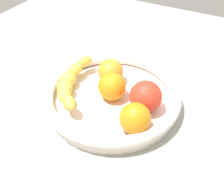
% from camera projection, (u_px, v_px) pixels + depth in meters
% --- Properties ---
extents(kitchen_counter, '(1.20, 1.20, 0.03)m').
position_uv_depth(kitchen_counter, '(112.00, 108.00, 0.64)').
color(kitchen_counter, '#9A9E95').
rests_on(kitchen_counter, ground).
extents(fruit_bowl, '(0.31, 0.31, 0.04)m').
position_uv_depth(fruit_bowl, '(112.00, 96.00, 0.62)').
color(fruit_bowl, silver).
rests_on(fruit_bowl, kitchen_counter).
extents(banana_draped_left, '(0.10, 0.19, 0.04)m').
position_uv_depth(banana_draped_left, '(70.00, 82.00, 0.62)').
color(banana_draped_left, '#E1C745').
rests_on(banana_draped_left, fruit_bowl).
extents(orange_front, '(0.06, 0.06, 0.06)m').
position_uv_depth(orange_front, '(112.00, 86.00, 0.60)').
color(orange_front, orange).
rests_on(orange_front, fruit_bowl).
extents(orange_mid_left, '(0.06, 0.06, 0.06)m').
position_uv_depth(orange_mid_left, '(135.00, 118.00, 0.53)').
color(orange_mid_left, orange).
rests_on(orange_mid_left, fruit_bowl).
extents(orange_mid_right, '(0.06, 0.06, 0.06)m').
position_uv_depth(orange_mid_right, '(111.00, 72.00, 0.65)').
color(orange_mid_right, orange).
rests_on(orange_mid_right, fruit_bowl).
extents(tomato_red, '(0.07, 0.07, 0.07)m').
position_uv_depth(tomato_red, '(145.00, 97.00, 0.57)').
color(tomato_red, red).
rests_on(tomato_red, fruit_bowl).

